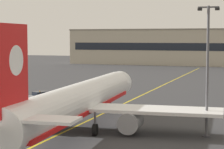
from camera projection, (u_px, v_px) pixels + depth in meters
name	position (u px, v px, depth m)	size (l,w,h in m)	color
taxiway_centreline	(121.00, 105.00, 70.29)	(0.30, 180.00, 0.01)	yellow
airliner_foreground	(78.00, 102.00, 50.68)	(32.31, 41.52, 11.65)	white
apron_lamp_post	(207.00, 69.00, 47.49)	(2.24, 0.90, 13.87)	#515156
service_car_second	(40.00, 97.00, 74.55)	(3.43, 4.57, 1.79)	slate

